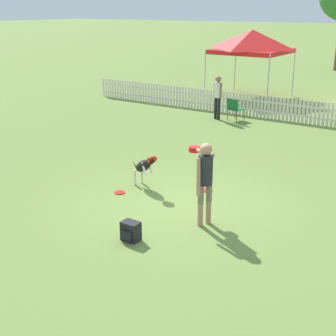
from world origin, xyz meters
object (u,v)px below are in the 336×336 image
frisbee_near_handler (207,190)px  frisbee_near_dog (120,192)px  backpack_on_grass (131,231)px  canopy_tent_main (252,42)px  spectator_standing (218,93)px  leaping_dog (144,166)px  handler_person (204,173)px  folding_chair_blue_left (235,107)px

frisbee_near_handler → frisbee_near_dog: size_ratio=1.00×
backpack_on_grass → canopy_tent_main: bearing=106.6°
frisbee_near_handler → backpack_on_grass: backpack_on_grass is taller
frisbee_near_handler → frisbee_near_dog: (-1.62, -1.25, 0.00)m
frisbee_near_handler → spectator_standing: bearing=116.7°
frisbee_near_dog → backpack_on_grass: size_ratio=0.66×
leaping_dog → backpack_on_grass: 2.68m
backpack_on_grass → spectator_standing: 10.19m
frisbee_near_dog → spectator_standing: size_ratio=0.15×
leaping_dog → frisbee_near_dog: leaping_dog is taller
backpack_on_grass → frisbee_near_handler: bearing=90.7°
handler_person → canopy_tent_main: bearing=44.2°
spectator_standing → canopy_tent_main: bearing=-59.0°
folding_chair_blue_left → canopy_tent_main: 5.45m
backpack_on_grass → folding_chair_blue_left: 10.06m
handler_person → frisbee_near_dog: 2.64m
handler_person → spectator_standing: 9.18m
backpack_on_grass → canopy_tent_main: canopy_tent_main is taller
leaping_dog → frisbee_near_dog: bearing=-1.5°
handler_person → frisbee_near_dog: handler_person is taller
canopy_tent_main → leaping_dog: bearing=-76.5°
handler_person → backpack_on_grass: (-0.74, -1.38, -0.87)m
leaping_dog → spectator_standing: 7.59m
frisbee_near_handler → frisbee_near_dog: 2.05m
handler_person → leaping_dog: size_ratio=1.68×
backpack_on_grass → folding_chair_blue_left: (-2.71, 9.69, 0.33)m
handler_person → folding_chair_blue_left: bearing=45.6°
leaping_dog → spectator_standing: bearing=-141.7°
folding_chair_blue_left → canopy_tent_main: size_ratio=0.27×
frisbee_near_dog → backpack_on_grass: bearing=-45.3°
handler_person → folding_chair_blue_left: 9.01m
frisbee_near_handler → spectator_standing: 7.51m
canopy_tent_main → frisbee_near_handler: bearing=-69.7°
backpack_on_grass → spectator_standing: bearing=109.5°
leaping_dog → backpack_on_grass: bearing=54.5°
backpack_on_grass → leaping_dog: bearing=121.4°
handler_person → backpack_on_grass: size_ratio=4.55×
canopy_tent_main → spectator_standing: size_ratio=1.91×
handler_person → frisbee_near_dog: (-2.40, 0.30, -1.04)m
frisbee_near_handler → canopy_tent_main: 12.58m
handler_person → frisbee_near_handler: bearing=49.8°
frisbee_near_handler → backpack_on_grass: bearing=-89.3°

